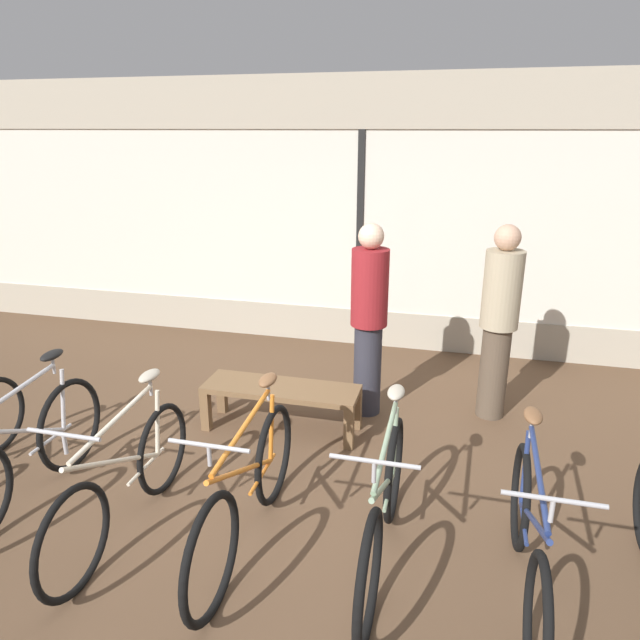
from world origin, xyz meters
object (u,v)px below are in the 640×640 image
Objects in this scene: customer_near_rack at (500,316)px; customer_by_window at (369,317)px; bicycle_left at (26,453)px; bicycle_center_left at (125,482)px; bicycle_center at (248,493)px; display_bench at (281,394)px; bicycle_center_right at (383,510)px; bicycle_right at (528,543)px.

customer_near_rack is 1.19m from customer_by_window.
bicycle_center_left is at bearing -7.41° from bicycle_left.
bicycle_left is 1.01× the size of bicycle_center_left.
bicycle_left is at bearing -136.93° from customer_by_window.
display_bench is (-0.27, 1.51, -0.05)m from bicycle_center.
bicycle_left reaches higher than bicycle_center_left.
display_bench is 1.07m from customer_by_window.
display_bench is 0.77× the size of customer_near_rack.
bicycle_center_left is 2.53m from customer_by_window.
display_bench is (-1.13, 1.47, -0.05)m from bicycle_center_right.
bicycle_center_left is 0.85m from bicycle_center.
bicycle_left reaches higher than bicycle_center_right.
bicycle_center_right is at bearing 174.98° from bicycle_right.
bicycle_left reaches higher than display_bench.
customer_near_rack is at bearing 44.02° from bicycle_center_left.
bicycle_left is at bearing -145.86° from customer_near_rack.
display_bench is (0.58, 1.58, -0.03)m from bicycle_center_left.
bicycle_center is at bearing -124.85° from customer_near_rack.
bicycle_center_right is 1.02× the size of bicycle_right.
bicycle_center is 0.99× the size of customer_by_window.
bicycle_center reaches higher than bicycle_right.
bicycle_center_right is at bearing -52.33° from display_bench.
bicycle_center_left is at bearing -135.98° from customer_near_rack.
bicycle_center_left is 0.98× the size of bicycle_center_right.
bicycle_center_left is 2.55m from bicycle_right.
customer_by_window is at bearing 102.52° from bicycle_center_right.
bicycle_center_right is 0.96× the size of customer_by_window.
customer_by_window reaches higher than bicycle_left.
bicycle_right is at bearing -38.07° from display_bench.
bicycle_center is 1.54m from display_bench.
bicycle_left reaches higher than bicycle_center.
bicycle_center_left is at bearing -175.06° from bicycle_center.
bicycle_center is at bearing -1.33° from bicycle_left.
bicycle_right is 0.94× the size of customer_near_rack.
customer_by_window is at bearing 78.26° from bicycle_center.
bicycle_right is 1.23× the size of display_bench.
customer_near_rack is (2.43, 2.35, 0.61)m from bicycle_center_left.
bicycle_center_left is 1.69m from display_bench.
bicycle_left is 4.03m from customer_near_rack.
customer_by_window reaches higher than bicycle_center.
bicycle_left is 0.95× the size of customer_by_window.
bicycle_center_right reaches higher than bicycle_center_left.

